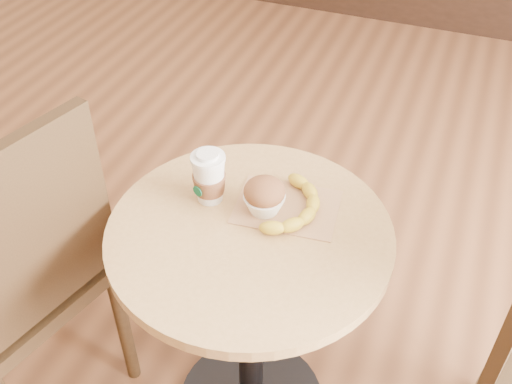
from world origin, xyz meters
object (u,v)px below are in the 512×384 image
at_px(coffee_cup, 209,179).
at_px(muffin, 264,196).
at_px(banana, 298,206).
at_px(chair_left, 16,277).
at_px(cafe_table, 250,295).

height_order(coffee_cup, muffin, coffee_cup).
height_order(muffin, banana, muffin).
distance_m(chair_left, banana, 0.73).
relative_size(chair_left, banana, 4.30).
bearing_deg(muffin, coffee_cup, -177.95).
height_order(chair_left, banana, chair_left).
xyz_separation_m(coffee_cup, muffin, (0.14, 0.00, -0.01)).
bearing_deg(coffee_cup, cafe_table, -7.11).
bearing_deg(cafe_table, banana, 48.06).
height_order(chair_left, muffin, chair_left).
xyz_separation_m(cafe_table, banana, (0.08, 0.09, 0.25)).
relative_size(chair_left, muffin, 10.30).
bearing_deg(chair_left, muffin, 129.56).
relative_size(chair_left, coffee_cup, 7.56).
bearing_deg(cafe_table, chair_left, -160.51).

